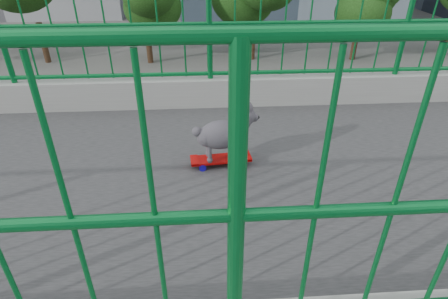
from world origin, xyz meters
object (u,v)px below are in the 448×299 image
at_px(car_3, 53,109).
at_px(car_7, 52,138).
at_px(poodle, 224,132).
at_px(skateboard, 221,160).
at_px(car_4, 29,88).

distance_m(car_3, car_7, 3.35).
bearing_deg(poodle, car_3, -158.20).
xyz_separation_m(skateboard, poodle, (-0.00, 0.03, 0.25)).
distance_m(car_4, car_7, 7.27).
bearing_deg(car_7, skateboard, -150.44).
relative_size(skateboard, car_4, 0.12).
xyz_separation_m(car_4, car_7, (6.40, 3.46, 0.01)).
distance_m(car_3, car_4, 4.04).
xyz_separation_m(skateboard, car_4, (-18.61, -10.38, -6.32)).
bearing_deg(car_7, car_3, 17.12).
height_order(poodle, car_3, poodle).
xyz_separation_m(skateboard, car_7, (-12.21, -6.93, -6.31)).
xyz_separation_m(poodle, car_7, (-12.21, -6.95, -6.56)).
bearing_deg(poodle, car_4, -156.23).
bearing_deg(car_3, car_7, -162.88).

